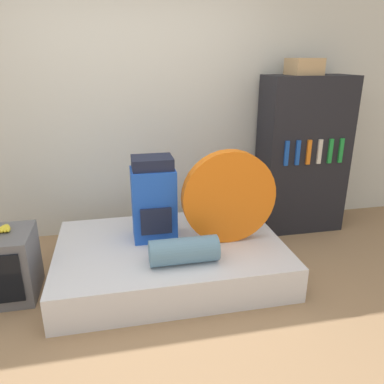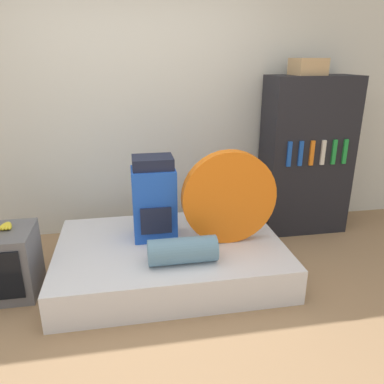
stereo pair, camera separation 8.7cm
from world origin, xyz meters
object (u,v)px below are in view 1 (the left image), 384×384
at_px(tent_bag, 229,197).
at_px(sleeping_roll, 184,251).
at_px(bookshelf, 302,155).
at_px(cardboard_box, 304,66).
at_px(backpack, 154,200).
at_px(television, 0,266).

relative_size(tent_bag, sleeping_roll, 1.50).
bearing_deg(bookshelf, sleeping_roll, -145.08).
relative_size(sleeping_roll, bookshelf, 0.33).
relative_size(bookshelf, cardboard_box, 5.34).
relative_size(backpack, sleeping_roll, 1.36).
distance_m(tent_bag, sleeping_roll, 0.61).
distance_m(tent_bag, cardboard_box, 1.57).
relative_size(television, bookshelf, 0.33).
relative_size(tent_bag, television, 1.48).
bearing_deg(bookshelf, cardboard_box, -177.11).
bearing_deg(tent_bag, sleeping_roll, -146.19).
bearing_deg(tent_bag, backpack, 162.79).
relative_size(backpack, cardboard_box, 2.38).
xyz_separation_m(backpack, television, (-1.23, -0.21, -0.38)).
distance_m(backpack, cardboard_box, 1.96).
bearing_deg(cardboard_box, backpack, -160.96).
distance_m(tent_bag, bookshelf, 1.27).
bearing_deg(sleeping_roll, tent_bag, 33.81).
relative_size(backpack, television, 1.35).
xyz_separation_m(backpack, sleeping_roll, (0.17, -0.48, -0.25)).
height_order(backpack, bookshelf, bookshelf).
xyz_separation_m(bookshelf, cardboard_box, (-0.08, -0.00, 0.89)).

